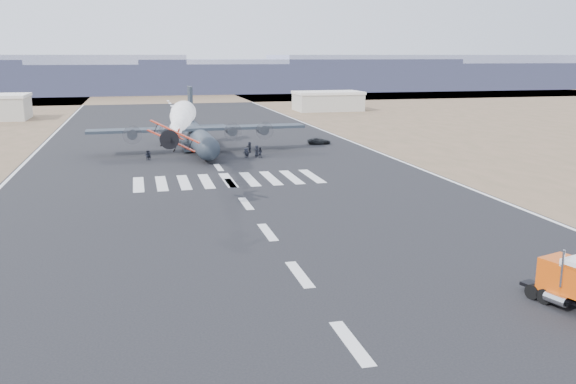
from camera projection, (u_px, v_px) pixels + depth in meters
name	position (u px, v px, depth m)	size (l,w,h in m)	color
ground	(351.00, 343.00, 36.32)	(500.00, 500.00, 0.00)	black
scrub_far	(165.00, 96.00, 254.14)	(500.00, 80.00, 0.00)	brown
runway_markings	(219.00, 167.00, 93.14)	(60.00, 260.00, 0.01)	silver
ridge_seg_c	(9.00, 75.00, 265.43)	(150.00, 50.00, 17.00)	gray
ridge_seg_d	(161.00, 78.00, 281.12)	(150.00, 50.00, 13.00)	gray
ridge_seg_e	(297.00, 75.00, 296.16)	(150.00, 50.00, 15.00)	gray
ridge_seg_f	(420.00, 72.00, 311.19)	(150.00, 50.00, 17.00)	gray
ridge_seg_g	(531.00, 75.00, 326.88)	(150.00, 50.00, 13.00)	gray
hangar_right	(328.00, 101.00, 188.51)	(20.50, 12.50, 5.90)	#A6A193
aerobatic_biplane	(173.00, 137.00, 65.94)	(5.29, 5.20, 3.64)	red
smoke_trail	(181.00, 116.00, 87.13)	(4.91, 26.42, 3.61)	white
transport_aircraft	(198.00, 135.00, 108.62)	(37.82, 31.18, 10.95)	#1F272F
support_vehicle	(319.00, 141.00, 117.50)	(2.04, 4.42, 1.23)	black
crew_a	(247.00, 153.00, 101.19)	(0.63, 0.52, 1.73)	black
crew_b	(147.00, 155.00, 99.33)	(0.79, 0.49, 1.62)	black
crew_c	(246.00, 153.00, 101.97)	(1.05, 0.49, 1.63)	black
crew_d	(257.00, 152.00, 102.16)	(1.05, 0.54, 1.79)	black
crew_e	(257.00, 151.00, 103.42)	(0.92, 0.56, 1.88)	black
crew_f	(250.00, 147.00, 107.22)	(1.74, 0.56, 1.88)	black
crew_g	(149.00, 155.00, 99.55)	(0.58, 0.48, 1.60)	black
crew_h	(260.00, 152.00, 101.68)	(0.88, 0.55, 1.82)	black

